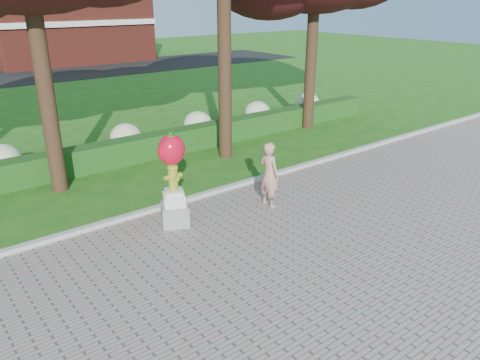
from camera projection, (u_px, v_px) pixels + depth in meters
The scene contains 8 objects.
ground at pixel (245, 252), 10.13m from camera, with size 100.00×100.00×0.00m, color #1E5916.
walkway at pixel (405, 356), 7.18m from camera, with size 40.00×14.00×0.04m, color gray.
curb at pixel (174, 204), 12.31m from camera, with size 40.00×0.18×0.15m, color #ADADA5.
lawn_hedge at pixel (111, 154), 15.14m from camera, with size 24.00×0.70×0.80m, color #124114.
hydrangea_row at pixel (114, 140), 16.14m from camera, with size 20.10×1.10×0.99m.
building_right at pixel (66, 21), 38.52m from camera, with size 12.00×8.00×6.40m, color maroon.
hydrant_sculpture at pixel (173, 177), 10.86m from camera, with size 0.83×0.83×2.31m.
woman at pixel (269, 175), 12.00m from camera, with size 0.63×0.41×1.73m, color tan.
Camera 1 is at (-5.49, -6.94, 5.19)m, focal length 35.00 mm.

